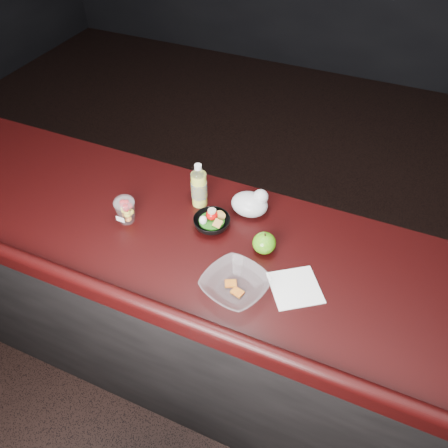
{
  "coord_description": "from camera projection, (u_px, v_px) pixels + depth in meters",
  "views": [
    {
      "loc": [
        0.47,
        -0.69,
        2.21
      ],
      "look_at": [
        0.03,
        0.33,
        1.1
      ],
      "focal_mm": 35.0,
      "sensor_mm": 36.0,
      "label": 1
    }
  ],
  "objects": [
    {
      "name": "takeout_bowl",
      "position": [
        235.0,
        285.0,
        1.44
      ],
      "size": [
        0.26,
        0.26,
        0.05
      ],
      "rotation": [
        0.0,
        0.0,
        -0.3
      ],
      "color": "silver",
      "rests_on": "counter"
    },
    {
      "name": "counter",
      "position": [
        215.0,
        318.0,
        1.98
      ],
      "size": [
        4.06,
        0.71,
        1.02
      ],
      "color": "black",
      "rests_on": "ground"
    },
    {
      "name": "room_shell",
      "position": [
        142.0,
        62.0,
        0.85
      ],
      "size": [
        8.0,
        8.0,
        8.0
      ],
      "color": "black",
      "rests_on": "ground"
    },
    {
      "name": "lemonade_bottle",
      "position": [
        199.0,
        188.0,
        1.71
      ],
      "size": [
        0.06,
        0.06,
        0.19
      ],
      "color": "#E1EA3C",
      "rests_on": "counter"
    },
    {
      "name": "paper_napkin",
      "position": [
        295.0,
        288.0,
        1.47
      ],
      "size": [
        0.22,
        0.22,
        0.0
      ],
      "primitive_type": "cube",
      "rotation": [
        0.0,
        0.0,
        0.61
      ],
      "color": "white",
      "rests_on": "counter"
    },
    {
      "name": "fruit_cup",
      "position": [
        125.0,
        209.0,
        1.66
      ],
      "size": [
        0.08,
        0.08,
        0.12
      ],
      "color": "white",
      "rests_on": "counter"
    },
    {
      "name": "ground",
      "position": [
        192.0,
        424.0,
        2.14
      ],
      "size": [
        8.0,
        8.0,
        0.0
      ],
      "primitive_type": "plane",
      "color": "black",
      "rests_on": "ground"
    },
    {
      "name": "plastic_bag",
      "position": [
        251.0,
        203.0,
        1.7
      ],
      "size": [
        0.15,
        0.12,
        0.11
      ],
      "color": "silver",
      "rests_on": "counter"
    },
    {
      "name": "snack_bowl",
      "position": [
        212.0,
        222.0,
        1.65
      ],
      "size": [
        0.17,
        0.17,
        0.08
      ],
      "rotation": [
        0.0,
        0.0,
        -0.28
      ],
      "color": "black",
      "rests_on": "counter"
    },
    {
      "name": "green_apple",
      "position": [
        264.0,
        243.0,
        1.56
      ],
      "size": [
        0.09,
        0.09,
        0.09
      ],
      "color": "#23840F",
      "rests_on": "counter"
    }
  ]
}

